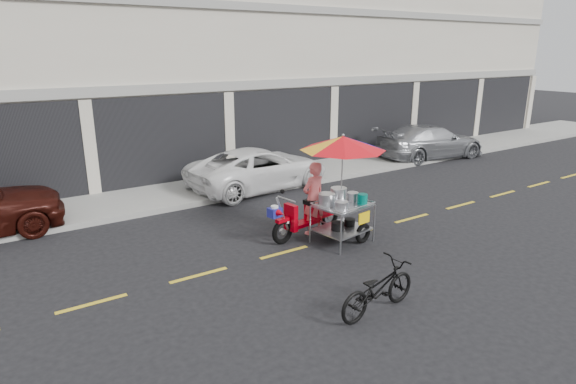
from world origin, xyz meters
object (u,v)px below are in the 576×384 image
silver_pickup (430,142)px  food_vendor_rig (331,173)px  white_pickup (259,168)px  near_bicycle (378,288)px

silver_pickup → food_vendor_rig: (-8.74, -4.58, 0.89)m
food_vendor_rig → white_pickup: bearing=71.7°
food_vendor_rig → silver_pickup: bearing=18.8°
near_bicycle → food_vendor_rig: food_vendor_rig is taller
white_pickup → food_vendor_rig: food_vendor_rig is taller
white_pickup → silver_pickup: bearing=-95.5°
near_bicycle → silver_pickup: bearing=-58.0°
white_pickup → food_vendor_rig: (-0.76, -4.58, 0.92)m
food_vendor_rig → near_bicycle: bearing=-123.6°
white_pickup → food_vendor_rig: bearing=165.1°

